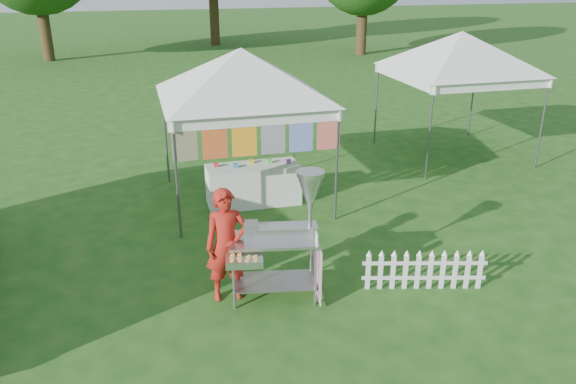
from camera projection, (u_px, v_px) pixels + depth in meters
name	position (u px, v px, depth m)	size (l,w,h in m)	color
ground	(292.00, 286.00, 8.26)	(120.00, 120.00, 0.00)	#194D16
canopy_main	(241.00, 48.00, 10.28)	(4.24, 4.24, 3.45)	#59595E
canopy_right	(463.00, 32.00, 12.97)	(4.24, 4.24, 3.45)	#59595E
donut_cart	(288.00, 227.00, 7.60)	(1.46, 0.90, 1.87)	gray
vendor	(227.00, 245.00, 7.70)	(0.60, 0.39, 1.64)	#A81D14
picket_fence	(424.00, 271.00, 8.10)	(1.75, 0.48, 0.56)	silver
display_table	(253.00, 184.00, 11.04)	(1.80, 0.70, 0.79)	white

